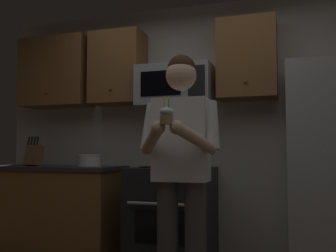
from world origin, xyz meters
name	(u,v)px	position (x,y,z in m)	size (l,w,h in m)	color
wall_back	(197,130)	(0.00, 1.75, 1.30)	(4.40, 0.10, 2.60)	beige
oven_range	(172,216)	(-0.15, 1.36, 0.46)	(0.76, 0.70, 0.93)	black
microwave	(176,86)	(-0.15, 1.48, 1.72)	(0.74, 0.41, 0.40)	#9EA0A5
cabinet_row_upper	(125,68)	(-0.72, 1.53, 1.95)	(2.78, 0.36, 0.76)	brown
counter_left	(54,210)	(-1.45, 1.38, 0.46)	(1.44, 0.66, 0.92)	brown
knife_block	(34,155)	(-1.68, 1.33, 1.03)	(0.16, 0.15, 0.32)	brown
bowl_large_white	(89,160)	(-1.05, 1.40, 0.98)	(0.26, 0.26, 0.12)	white
person	(181,162)	(0.20, 0.44, 1.00)	(0.60, 0.48, 1.76)	#4C4742
cupcake	(167,115)	(0.20, 0.11, 1.29)	(0.09, 0.09, 0.17)	#A87F56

